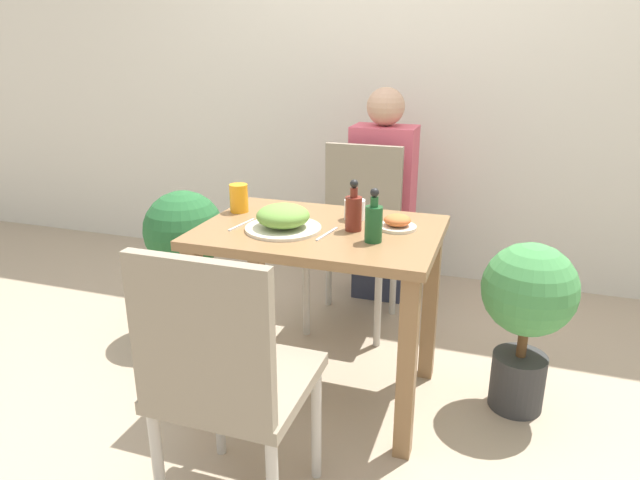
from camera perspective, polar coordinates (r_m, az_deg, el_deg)
The scene contains 16 objects.
ground_plane at distance 2.48m, azimuth 0.00°, elevation -14.89°, with size 16.00×16.00×0.00m, color tan.
wall_back at distance 3.47m, azimuth 8.14°, elevation 17.57°, with size 8.00×0.05×2.60m.
dining_table at distance 2.20m, azimuth 0.00°, elevation -2.11°, with size 0.90×0.64×0.73m.
chair_near at distance 1.66m, azimuth -9.48°, elevation -13.20°, with size 0.42×0.42×0.90m.
chair_far at distance 2.88m, azimuth 3.70°, elevation 1.46°, with size 0.42×0.42×0.90m.
food_plate at distance 2.12m, azimuth -3.72°, elevation 2.15°, with size 0.28×0.28×0.10m.
side_plate at distance 2.16m, azimuth 7.73°, elevation 1.74°, with size 0.15×0.15×0.06m.
drink_cup at distance 2.25m, azimuth 3.48°, elevation 3.05°, with size 0.08×0.08×0.08m.
juice_glass at distance 2.37m, azimuth -8.12°, elevation 4.18°, with size 0.08×0.08×0.12m.
sauce_bottle at distance 1.99m, azimuth 5.39°, elevation 1.86°, with size 0.06×0.06×0.19m.
condiment_bottle at distance 2.11m, azimuth 3.37°, elevation 2.90°, with size 0.06×0.06×0.19m.
fork_utensil at distance 2.21m, azimuth -7.85°, elevation 1.53°, with size 0.04×0.16×0.00m.
spoon_utensil at distance 2.08m, azimuth 0.71°, elevation 0.62°, with size 0.04×0.16×0.00m.
potted_plant_left at distance 2.82m, azimuth -13.33°, elevation -0.58°, with size 0.38×0.38×0.73m.
potted_plant_right at distance 2.31m, azimuth 20.01°, elevation -6.32°, with size 0.36×0.36×0.69m.
person_figure at distance 3.16m, azimuth 6.26°, elevation 4.25°, with size 0.34×0.22×1.17m.
Camera 1 is at (0.66, -1.94, 1.39)m, focal length 32.00 mm.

